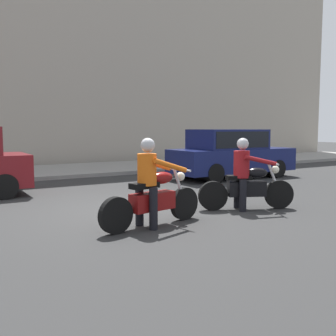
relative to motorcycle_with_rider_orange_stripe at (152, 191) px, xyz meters
name	(u,v)px	position (x,y,z in m)	size (l,w,h in m)	color
ground_plane	(127,210)	(0.20, 1.49, -0.65)	(80.00, 80.00, 0.00)	#2B2B2B
sidewalk_slab	(38,172)	(0.20, 9.49, -0.58)	(40.00, 4.40, 0.14)	gray
building_facade	(15,19)	(0.20, 12.89, 5.95)	(40.00, 1.40, 13.20)	#A89E8E
motorcycle_with_rider_orange_stripe	(152,191)	(0.00, 0.00, 0.00)	(2.19, 0.76, 1.59)	black
motorcycle_with_rider_crimson	(246,180)	(2.44, 0.23, -0.01)	(1.98, 1.04, 1.55)	black
parked_sedan_navy	(231,153)	(5.72, 4.60, 0.23)	(4.55, 1.82, 1.72)	#11194C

